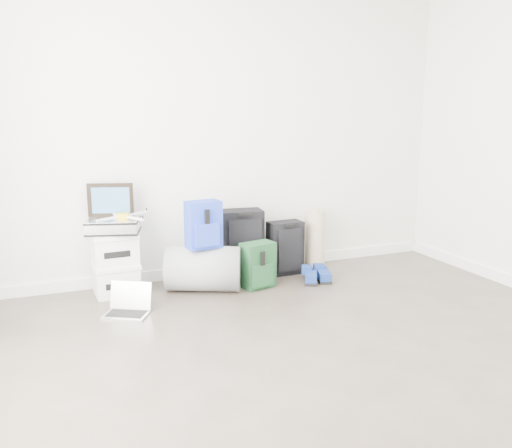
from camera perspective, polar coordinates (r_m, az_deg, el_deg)
name	(u,v)px	position (r m, az deg, el deg)	size (l,w,h in m)	color
ground	(369,401)	(3.12, 11.82, -17.79)	(5.00, 5.00, 0.00)	#3B332A
room_envelope	(383,69)	(2.73, 13.21, 15.61)	(4.52, 5.02, 2.71)	white
boxes_stack	(116,264)	(4.69, -14.56, -4.05)	(0.38, 0.32, 0.53)	white
briefcase	(113,226)	(4.62, -14.77, -0.20)	(0.41, 0.30, 0.12)	#B2B2B7
painting	(111,200)	(4.68, -15.06, 2.44)	(0.37, 0.14, 0.28)	black
drone	(123,216)	(4.59, -13.81, 0.83)	(0.46, 0.46, 0.05)	gold
duffel_bag	(204,269)	(4.68, -5.53, -4.70)	(0.39, 0.39, 0.62)	gray
blue_backpack	(204,225)	(4.56, -5.52, -0.16)	(0.30, 0.23, 0.40)	#1C2BB7
large_suitcase	(240,244)	(4.99, -1.65, -2.11)	(0.43, 0.31, 0.63)	black
green_backpack	(258,266)	(4.73, 0.23, -4.44)	(0.32, 0.26, 0.40)	#153B27
carry_on	(285,248)	(5.11, 3.12, -2.52)	(0.33, 0.22, 0.50)	black
shoes	(317,276)	(4.97, 6.45, -5.47)	(0.33, 0.30, 0.09)	black
rolled_rug	(315,240)	(5.31, 6.22, -1.64)	(0.19, 0.19, 0.57)	tan
laptop	(128,306)	(4.30, -13.30, -8.45)	(0.40, 0.36, 0.23)	silver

